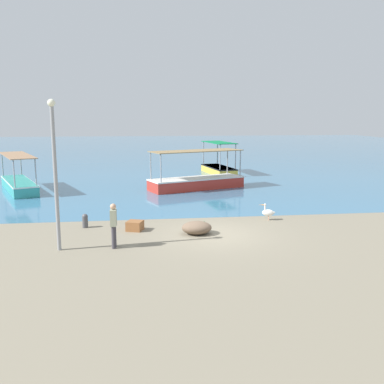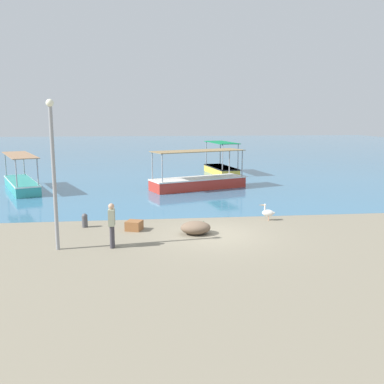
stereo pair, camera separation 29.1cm
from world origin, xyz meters
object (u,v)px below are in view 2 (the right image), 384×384
Objects in this scene: pelican at (268,213)px; fisherman_standing at (112,224)px; fishing_boat_center at (198,181)px; lamp_post at (53,167)px; net_pile at (196,228)px; fishing_boat_near_right at (221,168)px; mooring_bollard at (85,220)px; fishing_boat_near_left at (21,183)px; glass_bottle at (204,225)px; cargo_crate at (134,225)px.

pelican is 7.87m from fisherman_standing.
fishing_boat_center is 13.73m from fisherman_standing.
net_pile is (5.33, 1.54, -2.82)m from lamp_post.
net_pile is (-4.52, -18.83, -0.24)m from fishing_boat_near_right.
fisherman_standing is (1.43, -3.17, 0.57)m from mooring_bollard.
net_pile is (4.77, -1.66, -0.06)m from mooring_bollard.
fishing_boat_near_left reaches higher than pelican.
fishing_boat_near_left is 23.90× the size of glass_bottle.
fishing_boat_near_right is at bearing 76.51° from net_pile.
fishing_boat_center is 25.26× the size of glass_bottle.
fishing_boat_near_right is 19.36m from net_pile.
fishing_boat_near_right is 18.19m from glass_bottle.
fisherman_standing is at bearing -155.62° from net_pile.
fishing_boat_near_right is 3.01× the size of fisherman_standing.
net_pile is 1.98× the size of cargo_crate.
fisherman_standing is 2.63m from cargo_crate.
lamp_post is at bearing -158.72° from pelican.
cargo_crate is (-4.13, -10.41, -0.34)m from fishing_boat_center.
lamp_post reaches higher than pelican.
fishing_boat_center reaches higher than mooring_bollard.
fishing_boat_center is at bearing 68.35° from cargo_crate.
mooring_bollard is (5.48, -10.37, -0.18)m from fishing_boat_near_left.
fishing_boat_near_left is at bearing 124.60° from cargo_crate.
lamp_post is 4.35× the size of net_pile.
mooring_bollard reaches higher than glass_bottle.
fishing_boat_center is 10.91× the size of mooring_bollard.
net_pile is (-3.70, -1.98, -0.11)m from pelican.
lamp_post is at bearing -163.94° from net_pile.
glass_bottle is (10.74, -10.93, -0.40)m from fishing_boat_near_left.
fishing_boat_center is 10.73× the size of cargo_crate.
glass_bottle is (3.07, 0.19, -0.10)m from cargo_crate.
glass_bottle is at bearing -95.95° from fishing_boat_center.
net_pile is at bearing -49.57° from fishing_boat_near_left.
pelican is at bearing 28.20° from net_pile.
fishing_boat_center is 11.20m from cargo_crate.
cargo_crate is (7.67, -11.12, -0.30)m from fishing_boat_near_left.
fishing_boat_center is 11.42m from net_pile.
mooring_bollard reaches higher than cargo_crate.
fishing_boat_near_right is 19.28m from cargo_crate.
lamp_post is at bearing -138.51° from cargo_crate.
fishing_boat_near_right is 6.35× the size of pelican.
fishing_boat_near_left is 15.80m from net_pile.
cargo_crate is at bearing 41.49° from lamp_post.
cargo_crate is at bearing -111.59° from fishing_boat_near_right.
net_pile is at bearing -114.14° from glass_bottle.
mooring_bollard is at bearing -123.23° from fishing_boat_center.
fishing_boat_near_left is at bearing 130.43° from net_pile.
pelican is at bearing 15.42° from glass_bottle.
fishing_boat_center is (11.80, -0.72, 0.04)m from fishing_boat_near_left.
fishing_boat_near_right is 22.77m from lamp_post.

